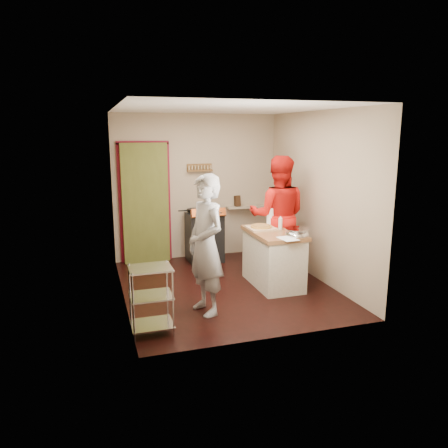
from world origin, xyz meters
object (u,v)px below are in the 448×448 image
Objects in this scene: island at (274,256)px; person_red at (278,216)px; stove at (204,236)px; wire_shelving at (151,297)px; person_stripe at (206,245)px.

person_red reaches higher than island.
person_red is (0.29, 0.52, 0.51)m from island.
stove reaches higher than wire_shelving.
stove is 1.26× the size of wire_shelving.
person_red reaches higher than person_stripe.
island is at bearing 28.12° from wire_shelving.
wire_shelving is (-1.33, -2.62, -0.01)m from stove.
island reaches higher than stove.
person_red is at bearing 113.27° from person_stripe.
person_red is (0.95, -1.04, 0.51)m from stove.
person_stripe is (-1.24, -0.69, 0.44)m from island.
person_stripe is at bearing -151.03° from island.
stove is 0.83× the size of island.
person_red is at bearing 60.93° from island.
stove is at bearing 63.15° from wire_shelving.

